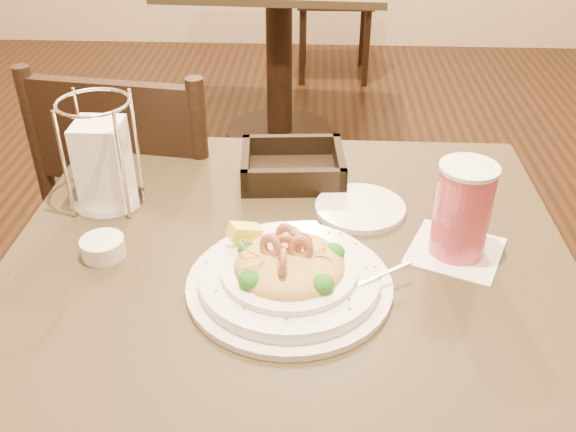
{
  "coord_description": "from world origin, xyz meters",
  "views": [
    {
      "loc": [
        0.04,
        -0.79,
        1.37
      ],
      "look_at": [
        0.0,
        0.02,
        0.84
      ],
      "focal_mm": 40.0,
      "sensor_mm": 36.0,
      "label": 1
    }
  ],
  "objects_px": {
    "pasta_bowl": "(289,273)",
    "bread_basket": "(293,168)",
    "dining_chair_near": "(154,222)",
    "napkin_caddy": "(103,161)",
    "butter_ramekin": "(103,247)",
    "main_table": "(287,377)",
    "background_table": "(279,29)",
    "side_plate": "(360,208)",
    "drink_glass": "(462,211)"
  },
  "relations": [
    {
      "from": "dining_chair_near",
      "to": "bread_basket",
      "type": "height_order",
      "value": "dining_chair_near"
    },
    {
      "from": "side_plate",
      "to": "drink_glass",
      "type": "bearing_deg",
      "value": -38.9
    },
    {
      "from": "napkin_caddy",
      "to": "bread_basket",
      "type": "bearing_deg",
      "value": 19.25
    },
    {
      "from": "napkin_caddy",
      "to": "side_plate",
      "type": "bearing_deg",
      "value": -0.23
    },
    {
      "from": "main_table",
      "to": "pasta_bowl",
      "type": "relative_size",
      "value": 2.72
    },
    {
      "from": "dining_chair_near",
      "to": "side_plate",
      "type": "height_order",
      "value": "dining_chair_near"
    },
    {
      "from": "background_table",
      "to": "dining_chair_near",
      "type": "xyz_separation_m",
      "value": [
        -0.21,
        -1.55,
        -0.02
      ]
    },
    {
      "from": "main_table",
      "to": "background_table",
      "type": "xyz_separation_m",
      "value": [
        -0.14,
        2.07,
        0.0
      ]
    },
    {
      "from": "pasta_bowl",
      "to": "bread_basket",
      "type": "height_order",
      "value": "pasta_bowl"
    },
    {
      "from": "main_table",
      "to": "drink_glass",
      "type": "relative_size",
      "value": 4.99
    },
    {
      "from": "bread_basket",
      "to": "pasta_bowl",
      "type": "bearing_deg",
      "value": -88.4
    },
    {
      "from": "pasta_bowl",
      "to": "main_table",
      "type": "bearing_deg",
      "value": 95.64
    },
    {
      "from": "main_table",
      "to": "dining_chair_near",
      "type": "distance_m",
      "value": 0.63
    },
    {
      "from": "napkin_caddy",
      "to": "butter_ramekin",
      "type": "height_order",
      "value": "napkin_caddy"
    },
    {
      "from": "dining_chair_near",
      "to": "napkin_caddy",
      "type": "distance_m",
      "value": 0.49
    },
    {
      "from": "main_table",
      "to": "side_plate",
      "type": "distance_m",
      "value": 0.32
    },
    {
      "from": "main_table",
      "to": "drink_glass",
      "type": "bearing_deg",
      "value": 10.94
    },
    {
      "from": "napkin_caddy",
      "to": "side_plate",
      "type": "height_order",
      "value": "napkin_caddy"
    },
    {
      "from": "side_plate",
      "to": "butter_ramekin",
      "type": "distance_m",
      "value": 0.44
    },
    {
      "from": "background_table",
      "to": "pasta_bowl",
      "type": "xyz_separation_m",
      "value": [
        0.15,
        -2.12,
        0.27
      ]
    },
    {
      "from": "drink_glass",
      "to": "bread_basket",
      "type": "height_order",
      "value": "drink_glass"
    },
    {
      "from": "main_table",
      "to": "dining_chair_near",
      "type": "bearing_deg",
      "value": 124.72
    },
    {
      "from": "drink_glass",
      "to": "main_table",
      "type": "bearing_deg",
      "value": -169.06
    },
    {
      "from": "bread_basket",
      "to": "side_plate",
      "type": "height_order",
      "value": "bread_basket"
    },
    {
      "from": "pasta_bowl",
      "to": "napkin_caddy",
      "type": "xyz_separation_m",
      "value": [
        -0.33,
        0.22,
        0.06
      ]
    },
    {
      "from": "bread_basket",
      "to": "napkin_caddy",
      "type": "bearing_deg",
      "value": -160.75
    },
    {
      "from": "bread_basket",
      "to": "napkin_caddy",
      "type": "distance_m",
      "value": 0.35
    },
    {
      "from": "background_table",
      "to": "napkin_caddy",
      "type": "bearing_deg",
      "value": -95.57
    },
    {
      "from": "pasta_bowl",
      "to": "bread_basket",
      "type": "xyz_separation_m",
      "value": [
        -0.01,
        0.34,
        -0.01
      ]
    },
    {
      "from": "side_plate",
      "to": "napkin_caddy",
      "type": "bearing_deg",
      "value": 179.77
    },
    {
      "from": "dining_chair_near",
      "to": "butter_ramekin",
      "type": "relative_size",
      "value": 13.54
    },
    {
      "from": "main_table",
      "to": "dining_chair_near",
      "type": "xyz_separation_m",
      "value": [
        -0.36,
        0.51,
        -0.02
      ]
    },
    {
      "from": "dining_chair_near",
      "to": "pasta_bowl",
      "type": "distance_m",
      "value": 0.73
    },
    {
      "from": "pasta_bowl",
      "to": "drink_glass",
      "type": "bearing_deg",
      "value": 21.59
    },
    {
      "from": "side_plate",
      "to": "pasta_bowl",
      "type": "bearing_deg",
      "value": -117.37
    },
    {
      "from": "background_table",
      "to": "drink_glass",
      "type": "relative_size",
      "value": 5.24
    },
    {
      "from": "main_table",
      "to": "butter_ramekin",
      "type": "bearing_deg",
      "value": 177.01
    },
    {
      "from": "side_plate",
      "to": "butter_ramekin",
      "type": "relative_size",
      "value": 2.32
    },
    {
      "from": "dining_chair_near",
      "to": "drink_glass",
      "type": "height_order",
      "value": "dining_chair_near"
    },
    {
      "from": "pasta_bowl",
      "to": "napkin_caddy",
      "type": "bearing_deg",
      "value": 146.09
    },
    {
      "from": "drink_glass",
      "to": "napkin_caddy",
      "type": "xyz_separation_m",
      "value": [
        -0.59,
        0.12,
        0.01
      ]
    },
    {
      "from": "dining_chair_near",
      "to": "pasta_bowl",
      "type": "relative_size",
      "value": 2.81
    },
    {
      "from": "pasta_bowl",
      "to": "side_plate",
      "type": "relative_size",
      "value": 2.08
    },
    {
      "from": "napkin_caddy",
      "to": "drink_glass",
      "type": "bearing_deg",
      "value": -11.43
    },
    {
      "from": "main_table",
      "to": "drink_glass",
      "type": "xyz_separation_m",
      "value": [
        0.27,
        0.05,
        0.32
      ]
    },
    {
      "from": "dining_chair_near",
      "to": "side_plate",
      "type": "relative_size",
      "value": 5.85
    },
    {
      "from": "bread_basket",
      "to": "main_table",
      "type": "bearing_deg",
      "value": -89.14
    },
    {
      "from": "background_table",
      "to": "napkin_caddy",
      "type": "distance_m",
      "value": 1.93
    },
    {
      "from": "side_plate",
      "to": "background_table",
      "type": "bearing_deg",
      "value": 97.85
    },
    {
      "from": "side_plate",
      "to": "butter_ramekin",
      "type": "bearing_deg",
      "value": -159.46
    }
  ]
}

